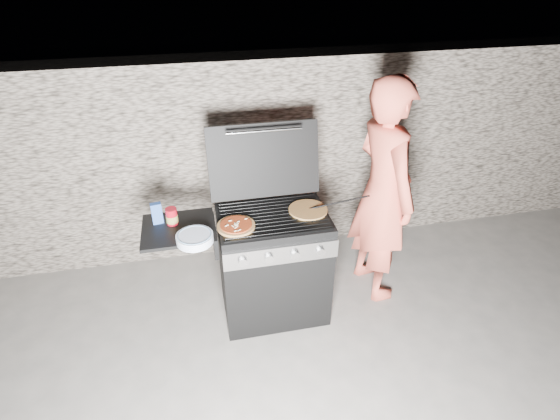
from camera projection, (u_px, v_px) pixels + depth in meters
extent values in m
plane|color=#5A5652|center=(274.00, 308.00, 3.61)|extent=(50.00, 50.00, 0.00)
cube|color=gray|center=(251.00, 156.00, 4.01)|extent=(8.00, 0.35, 1.80)
cylinder|color=#C48C48|center=(308.00, 210.00, 3.18)|extent=(0.35, 0.35, 0.02)
cylinder|color=maroon|center=(172.00, 216.00, 3.03)|extent=(0.10, 0.10, 0.12)
cube|color=navy|center=(157.00, 213.00, 3.03)|extent=(0.08, 0.05, 0.16)
cylinder|color=silver|center=(195.00, 238.00, 2.86)|extent=(0.27, 0.27, 0.06)
imported|color=#DC5844|center=(383.00, 193.00, 3.39)|extent=(0.53, 0.73, 1.84)
cylinder|color=black|center=(337.00, 202.00, 3.19)|extent=(0.49, 0.05, 0.10)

